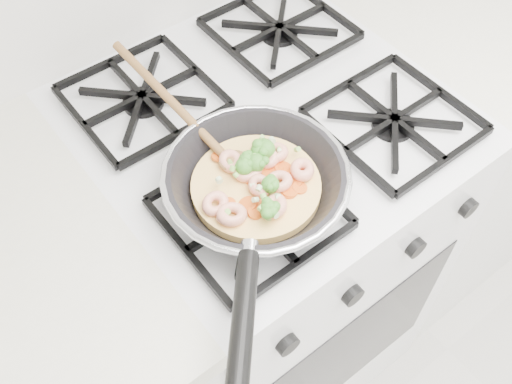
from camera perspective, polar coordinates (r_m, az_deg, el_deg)
stove at (r=1.36m, az=0.73°, el=-5.62°), size 0.60×0.60×0.92m
counter_right at (r=1.80m, az=21.47°, el=8.10°), size 1.00×0.60×0.90m
skillet at (r=0.85m, az=-0.09°, el=0.79°), size 0.36×0.56×0.10m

